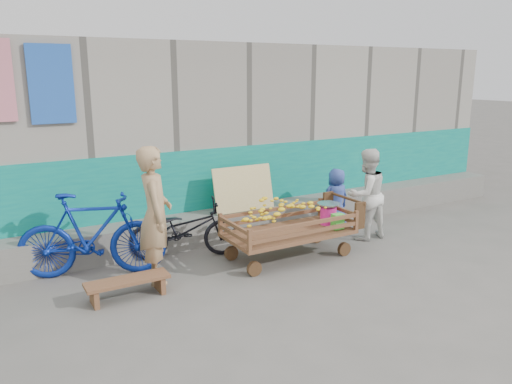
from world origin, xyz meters
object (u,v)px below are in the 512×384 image
bicycle_dark (186,230)px  bicycle_blue (92,235)px  woman (366,194)px  vendor_man (155,215)px  banana_cart (287,220)px  bench (128,284)px  child (336,198)px

bicycle_dark → bicycle_blue: 1.28m
bicycle_blue → woman: bearing=-78.3°
vendor_man → bicycle_blue: 0.90m
banana_cart → woman: size_ratio=1.36×
banana_cart → vendor_man: (-1.82, 0.17, 0.29)m
bench → bicycle_blue: (-0.19, 0.87, 0.37)m
child → bicycle_dark: bearing=0.4°
bench → vendor_man: (0.47, 0.33, 0.68)m
child → banana_cart: bearing=27.2°
bicycle_dark → bicycle_blue: bicycle_blue is taller
woman → vendor_man: bearing=-1.1°
vendor_man → woman: bearing=-74.9°
banana_cart → child: 1.69m
banana_cart → bicycle_blue: bicycle_blue is taller
bench → bicycle_blue: bearing=102.1°
banana_cart → woman: (1.55, 0.12, 0.15)m
vendor_man → child: 3.39m
woman → bicycle_dark: 2.83m
woman → child: bearing=-86.1°
bench → child: child is taller
bench → bicycle_dark: size_ratio=0.62×
bicycle_dark → child: bearing=-71.7°
vendor_man → child: bearing=-63.5°
bicycle_dark → bicycle_blue: (-1.27, -0.03, 0.14)m
bicycle_dark → bicycle_blue: bearing=108.7°
banana_cart → bench: bearing=-176.1°
bicycle_dark → woman: bearing=-85.4°
child → bicycle_dark: 2.70m
bench → vendor_man: vendor_man is taller
banana_cart → bicycle_blue: (-2.48, 0.71, -0.01)m
banana_cart → bench: banana_cart is taller
banana_cart → bench: 2.33m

